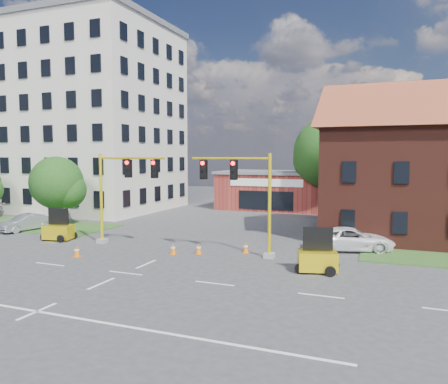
# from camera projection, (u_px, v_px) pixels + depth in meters

# --- Properties ---
(ground) EXTENTS (120.00, 120.00, 0.00)m
(ground) POSITION_uv_depth(u_px,v_px,m) (126.00, 273.00, 22.57)
(ground) COLOR #3B3B3D
(ground) RESTS_ON ground
(grass_verge_nw) EXTENTS (22.00, 6.00, 0.08)m
(grass_verge_nw) POSITION_uv_depth(u_px,v_px,m) (1.00, 223.00, 39.16)
(grass_verge_nw) COLOR #26521E
(grass_verge_nw) RESTS_ON ground
(lane_markings) EXTENTS (60.00, 36.00, 0.01)m
(lane_markings) POSITION_uv_depth(u_px,v_px,m) (88.00, 289.00, 19.79)
(lane_markings) COLOR white
(lane_markings) RESTS_ON ground
(office_block) EXTENTS (18.40, 15.40, 20.60)m
(office_block) POSITION_uv_depth(u_px,v_px,m) (86.00, 118.00, 49.34)
(office_block) COLOR beige
(office_block) RESTS_ON ground
(brick_shop) EXTENTS (12.40, 8.40, 4.30)m
(brick_shop) POSITION_uv_depth(u_px,v_px,m) (275.00, 190.00, 50.18)
(brick_shop) COLOR maroon
(brick_shop) RESTS_ON ground
(tree_large) EXTENTS (7.82, 7.45, 10.06)m
(tree_large) POSITION_uv_depth(u_px,v_px,m) (334.00, 156.00, 44.64)
(tree_large) COLOR #371F14
(tree_large) RESTS_ON ground
(tree_nw_front) EXTENTS (4.70, 4.47, 6.00)m
(tree_nw_front) POSITION_uv_depth(u_px,v_px,m) (59.00, 185.00, 37.12)
(tree_nw_front) COLOR #371F14
(tree_nw_front) RESTS_ON ground
(signal_mast_west) EXTENTS (5.30, 0.60, 6.20)m
(signal_mast_west) POSITION_uv_depth(u_px,v_px,m) (121.00, 188.00, 29.40)
(signal_mast_west) COLOR gray
(signal_mast_west) RESTS_ON ground
(signal_mast_east) EXTENTS (5.30, 0.60, 6.20)m
(signal_mast_east) POSITION_uv_depth(u_px,v_px,m) (243.00, 191.00, 26.21)
(signal_mast_east) COLOR gray
(signal_mast_east) RESTS_ON ground
(trailer_west) EXTENTS (2.16, 1.66, 2.21)m
(trailer_west) POSITION_uv_depth(u_px,v_px,m) (59.00, 231.00, 31.36)
(trailer_west) COLOR yellow
(trailer_west) RESTS_ON ground
(trailer_east) EXTENTS (2.26, 1.80, 2.25)m
(trailer_east) POSITION_uv_depth(u_px,v_px,m) (318.00, 259.00, 22.73)
(trailer_east) COLOR yellow
(trailer_east) RESTS_ON ground
(cone_a) EXTENTS (0.40, 0.40, 0.70)m
(cone_a) POSITION_uv_depth(u_px,v_px,m) (77.00, 251.00, 26.16)
(cone_a) COLOR orange
(cone_a) RESTS_ON ground
(cone_b) EXTENTS (0.40, 0.40, 0.70)m
(cone_b) POSITION_uv_depth(u_px,v_px,m) (173.00, 249.00, 26.80)
(cone_b) COLOR orange
(cone_b) RESTS_ON ground
(cone_c) EXTENTS (0.40, 0.40, 0.70)m
(cone_c) POSITION_uv_depth(u_px,v_px,m) (199.00, 249.00, 26.88)
(cone_c) COLOR orange
(cone_c) RESTS_ON ground
(cone_d) EXTENTS (0.40, 0.40, 0.70)m
(cone_d) POSITION_uv_depth(u_px,v_px,m) (246.00, 248.00, 27.23)
(cone_d) COLOR orange
(cone_d) RESTS_ON ground
(pickup_white) EXTENTS (5.74, 3.76, 1.47)m
(pickup_white) POSITION_uv_depth(u_px,v_px,m) (352.00, 239.00, 27.91)
(pickup_white) COLOR white
(pickup_white) RESTS_ON ground
(sedan_silver_front) EXTENTS (2.40, 4.33, 1.35)m
(sedan_silver_front) POSITION_uv_depth(u_px,v_px,m) (26.00, 223.00, 35.18)
(sedan_silver_front) COLOR #9B9CA2
(sedan_silver_front) RESTS_ON ground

